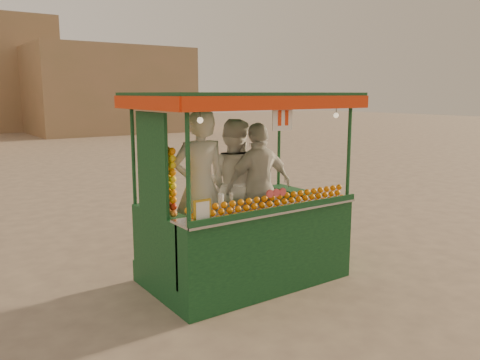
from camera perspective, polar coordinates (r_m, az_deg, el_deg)
ground at (r=6.36m, az=0.56°, el=-11.18°), size 90.00×90.00×0.00m
building_right at (r=30.66m, az=-15.23°, el=10.18°), size 9.00×6.00×5.00m
juice_cart at (r=5.91m, az=0.44°, el=-5.15°), size 2.56×1.66×2.33m
vendor_left at (r=5.88m, az=-4.79°, el=-0.76°), size 0.74×0.54×1.87m
vendor_middle at (r=6.45m, az=-0.84°, el=-0.41°), size 1.04×1.06×1.72m
vendor_right at (r=6.34m, az=2.27°, el=-0.80°), size 1.00×0.46×1.68m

